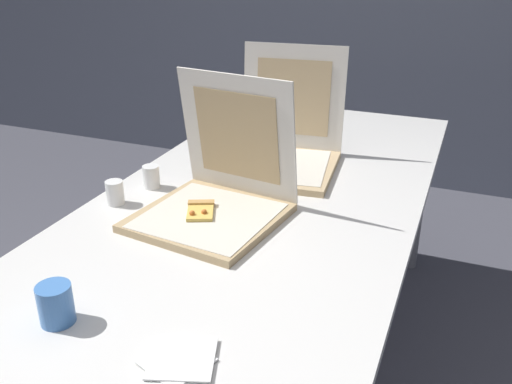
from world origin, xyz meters
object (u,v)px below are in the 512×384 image
object	(u,v)px
cup_printed_front	(56,304)
napkin_pile	(180,361)
table	(268,203)
cup_white_near_center	(151,177)
pizza_box_front	(215,199)
cup_white_near_left	(115,193)
pizza_box_middle	(282,150)

from	to	relation	value
cup_printed_front	napkin_pile	distance (m)	0.30
table	cup_printed_front	distance (m)	0.82
cup_white_near_center	napkin_pile	distance (m)	0.85
pizza_box_front	cup_printed_front	distance (m)	0.57
table	cup_white_near_left	size ratio (longest dim) A/B	27.20
cup_white_near_center	napkin_pile	size ratio (longest dim) A/B	0.45
pizza_box_front	cup_white_near_left	size ratio (longest dim) A/B	5.79
pizza_box_front	cup_printed_front	size ratio (longest dim) A/B	4.90
table	pizza_box_middle	world-z (taller)	pizza_box_middle
pizza_box_front	cup_white_near_center	xyz separation A→B (m)	(-0.28, 0.11, -0.02)
cup_white_near_left	cup_white_near_center	xyz separation A→B (m)	(0.04, 0.15, 0.00)
table	cup_printed_front	xyz separation A→B (m)	(-0.17, -0.80, 0.09)
pizza_box_front	cup_white_near_center	bearing A→B (deg)	166.70
table	cup_printed_front	world-z (taller)	cup_printed_front
pizza_box_middle	napkin_pile	bearing A→B (deg)	-87.13
pizza_box_middle	cup_white_near_left	size ratio (longest dim) A/B	6.08
napkin_pile	cup_white_near_center	bearing A→B (deg)	125.09
pizza_box_front	pizza_box_middle	xyz separation A→B (m)	(0.05, 0.45, 0.00)
pizza_box_front	napkin_pile	distance (m)	0.62
cup_white_near_center	pizza_box_front	bearing A→B (deg)	-21.41
pizza_box_front	napkin_pile	world-z (taller)	pizza_box_front
cup_white_near_center	napkin_pile	world-z (taller)	cup_white_near_center
pizza_box_middle	cup_white_near_left	xyz separation A→B (m)	(-0.37, -0.49, -0.02)
table	napkin_pile	xyz separation A→B (m)	(0.13, -0.81, 0.05)
cup_printed_front	napkin_pile	bearing A→B (deg)	-3.25
pizza_box_front	cup_printed_front	xyz separation A→B (m)	(-0.09, -0.57, -0.01)
table	napkin_pile	size ratio (longest dim) A/B	12.18
cup_white_near_left	cup_printed_front	bearing A→B (deg)	-67.02
pizza_box_middle	cup_white_near_center	size ratio (longest dim) A/B	6.08
pizza_box_middle	cup_printed_front	xyz separation A→B (m)	(-0.14, -1.02, -0.01)
table	napkin_pile	distance (m)	0.83
pizza_box_middle	cup_printed_front	bearing A→B (deg)	-103.75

